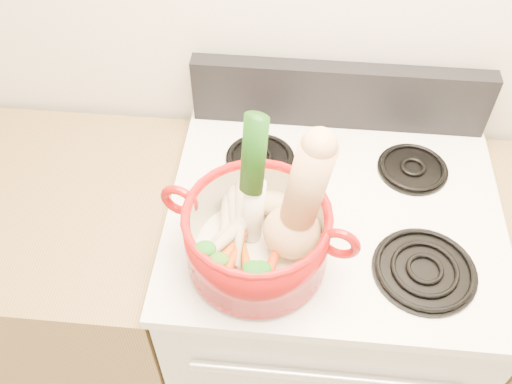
# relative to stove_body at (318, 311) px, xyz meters

# --- Properties ---
(stove_body) EXTENTS (0.76, 0.65, 0.92)m
(stove_body) POSITION_rel_stove_body_xyz_m (0.00, 0.00, 0.00)
(stove_body) COLOR silver
(stove_body) RESTS_ON floor
(cooktop) EXTENTS (0.78, 0.67, 0.03)m
(cooktop) POSITION_rel_stove_body_xyz_m (0.00, 0.00, 0.47)
(cooktop) COLOR white
(cooktop) RESTS_ON stove_body
(control_backsplash) EXTENTS (0.76, 0.05, 0.18)m
(control_backsplash) POSITION_rel_stove_body_xyz_m (0.00, 0.30, 0.58)
(control_backsplash) COLOR black
(control_backsplash) RESTS_ON cooktop
(oven_handle) EXTENTS (0.60, 0.02, 0.02)m
(oven_handle) POSITION_rel_stove_body_xyz_m (0.00, -0.34, 0.32)
(oven_handle) COLOR silver
(oven_handle) RESTS_ON stove_body
(burner_front_left) EXTENTS (0.22, 0.22, 0.02)m
(burner_front_left) POSITION_rel_stove_body_xyz_m (-0.19, -0.16, 0.50)
(burner_front_left) COLOR black
(burner_front_left) RESTS_ON cooktop
(burner_front_right) EXTENTS (0.22, 0.22, 0.02)m
(burner_front_right) POSITION_rel_stove_body_xyz_m (0.19, -0.16, 0.50)
(burner_front_right) COLOR black
(burner_front_right) RESTS_ON cooktop
(burner_back_left) EXTENTS (0.17, 0.17, 0.02)m
(burner_back_left) POSITION_rel_stove_body_xyz_m (-0.19, 0.14, 0.50)
(burner_back_left) COLOR black
(burner_back_left) RESTS_ON cooktop
(burner_back_right) EXTENTS (0.17, 0.17, 0.02)m
(burner_back_right) POSITION_rel_stove_body_xyz_m (0.19, 0.14, 0.50)
(burner_back_right) COLOR black
(burner_back_right) RESTS_ON cooktop
(dutch_oven) EXTENTS (0.36, 0.36, 0.15)m
(dutch_oven) POSITION_rel_stove_body_xyz_m (-0.17, -0.17, 0.58)
(dutch_oven) COLOR #9B0A0A
(dutch_oven) RESTS_ON burner_front_left
(pot_handle_left) EXTENTS (0.09, 0.04, 0.08)m
(pot_handle_left) POSITION_rel_stove_body_xyz_m (-0.33, -0.13, 0.63)
(pot_handle_left) COLOR #9B0A0A
(pot_handle_left) RESTS_ON dutch_oven
(pot_handle_right) EXTENTS (0.09, 0.04, 0.08)m
(pot_handle_right) POSITION_rel_stove_body_xyz_m (-0.01, -0.21, 0.63)
(pot_handle_right) COLOR #9B0A0A
(pot_handle_right) RESTS_ON dutch_oven
(squash) EXTENTS (0.18, 0.15, 0.32)m
(squash) POSITION_rel_stove_body_xyz_m (-0.10, -0.16, 0.69)
(squash) COLOR tan
(squash) RESTS_ON dutch_oven
(leek) EXTENTS (0.08, 0.11, 0.32)m
(leek) POSITION_rel_stove_body_xyz_m (-0.18, -0.12, 0.70)
(leek) COLOR white
(leek) RESTS_ON dutch_oven
(ginger) EXTENTS (0.09, 0.07, 0.05)m
(ginger) POSITION_rel_stove_body_xyz_m (-0.15, -0.06, 0.56)
(ginger) COLOR tan
(ginger) RESTS_ON dutch_oven
(parsnip_0) EXTENTS (0.04, 0.22, 0.06)m
(parsnip_0) POSITION_rel_stove_body_xyz_m (-0.24, -0.14, 0.56)
(parsnip_0) COLOR beige
(parsnip_0) RESTS_ON dutch_oven
(parsnip_1) EXTENTS (0.15, 0.15, 0.05)m
(parsnip_1) POSITION_rel_stove_body_xyz_m (-0.23, -0.14, 0.56)
(parsnip_1) COLOR beige
(parsnip_1) RESTS_ON dutch_oven
(parsnip_2) EXTENTS (0.08, 0.22, 0.06)m
(parsnip_2) POSITION_rel_stove_body_xyz_m (-0.22, -0.13, 0.58)
(parsnip_2) COLOR beige
(parsnip_2) RESTS_ON dutch_oven
(parsnip_3) EXTENTS (0.14, 0.17, 0.06)m
(parsnip_3) POSITION_rel_stove_body_xyz_m (-0.24, -0.19, 0.58)
(parsnip_3) COLOR beige
(parsnip_3) RESTS_ON dutch_oven
(parsnip_4) EXTENTS (0.05, 0.23, 0.06)m
(parsnip_4) POSITION_rel_stove_body_xyz_m (-0.21, -0.13, 0.59)
(parsnip_4) COLOR beige
(parsnip_4) RESTS_ON dutch_oven
(carrot_0) EXTENTS (0.07, 0.17, 0.05)m
(carrot_0) POSITION_rel_stove_body_xyz_m (-0.18, -0.23, 0.56)
(carrot_0) COLOR #B85409
(carrot_0) RESTS_ON dutch_oven
(carrot_1) EXTENTS (0.10, 0.15, 0.04)m
(carrot_1) POSITION_rel_stove_body_xyz_m (-0.22, -0.19, 0.56)
(carrot_1) COLOR #DA5C0A
(carrot_1) RESTS_ON dutch_oven
(carrot_2) EXTENTS (0.07, 0.18, 0.05)m
(carrot_2) POSITION_rel_stove_body_xyz_m (-0.13, -0.22, 0.57)
(carrot_2) COLOR red
(carrot_2) RESTS_ON dutch_oven
(carrot_3) EXTENTS (0.06, 0.13, 0.04)m
(carrot_3) POSITION_rel_stove_body_xyz_m (-0.21, -0.22, 0.57)
(carrot_3) COLOR red
(carrot_3) RESTS_ON dutch_oven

